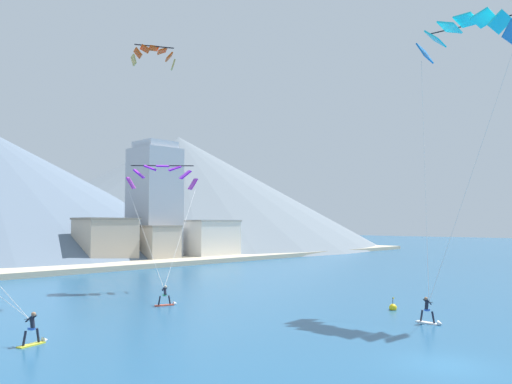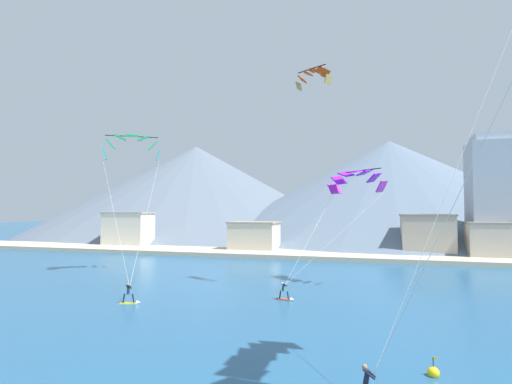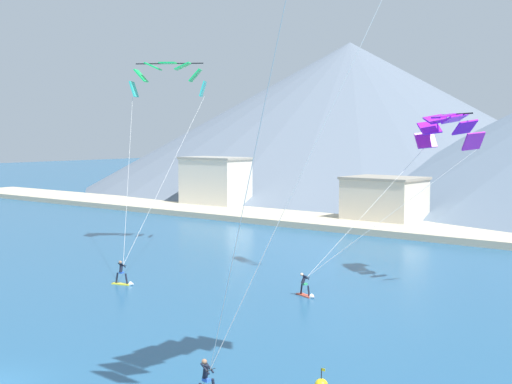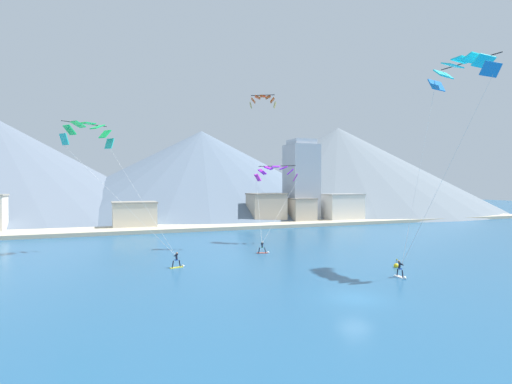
% 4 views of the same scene
% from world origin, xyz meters
% --- Properties ---
extents(kitesurfer_near_lead, '(1.78, 0.94, 1.64)m').
position_xyz_m(kitesurfer_near_lead, '(1.23, 21.91, 0.45)').
color(kitesurfer_near_lead, '#E54C33').
rests_on(kitesurfer_near_lead, ground).
extents(kitesurfer_near_trail, '(1.78, 0.84, 1.79)m').
position_xyz_m(kitesurfer_near_trail, '(-10.89, 16.89, 0.54)').
color(kitesurfer_near_trail, yellow).
rests_on(kitesurfer_near_trail, ground).
extents(parafoil_kite_near_lead, '(8.94, 10.94, 10.76)m').
position_xyz_m(parafoil_kite_near_lead, '(6.81, 30.47, 11.02)').
color(parafoil_kite_near_lead, '#C429C3').
extents(parafoil_kite_near_trail, '(12.37, 15.99, 15.77)m').
position_xyz_m(parafoil_kite_near_trail, '(-20.14, 30.41, 15.87)').
color(parafoil_kite_near_trail, '#2BC6B5').
extents(parafoil_kite_distant_high_outer, '(3.81, 2.42, 1.83)m').
position_xyz_m(parafoil_kite_distant_high_outer, '(3.02, 26.72, 21.11)').
color(parafoil_kite_distant_high_outer, tan).
extents(race_marker_buoy, '(0.56, 0.56, 1.02)m').
position_xyz_m(race_marker_buoy, '(11.26, 8.47, 0.16)').
color(race_marker_buoy, yellow).
rests_on(race_marker_buoy, ground).
extents(shoreline_strip, '(180.00, 10.00, 0.70)m').
position_xyz_m(shoreline_strip, '(0.00, 53.55, 0.35)').
color(shoreline_strip, beige).
rests_on(shoreline_strip, ground).
extents(shore_building_harbour_front, '(9.56, 5.54, 7.26)m').
position_xyz_m(shore_building_harbour_front, '(-39.67, 58.47, 3.64)').
color(shore_building_harbour_front, silver).
rests_on(shore_building_harbour_front, ground).
extents(shore_building_promenade_mid, '(5.83, 4.93, 5.90)m').
position_xyz_m(shore_building_promenade_mid, '(25.09, 56.62, 2.96)').
color(shore_building_promenade_mid, '#B7AD9E').
rests_on(shore_building_promenade_mid, ground).
extents(shore_building_quay_west, '(8.65, 6.66, 5.59)m').
position_xyz_m(shore_building_quay_west, '(-12.45, 57.46, 2.80)').
color(shore_building_quay_west, beige).
rests_on(shore_building_quay_west, ground).
extents(shore_building_old_town, '(8.30, 6.19, 7.06)m').
position_xyz_m(shore_building_old_town, '(16.82, 58.42, 3.54)').
color(shore_building_old_town, '#A89E8E').
rests_on(shore_building_old_town, ground).
extents(highrise_tower, '(7.00, 7.00, 19.98)m').
position_xyz_m(highrise_tower, '(26.97, 60.53, 9.78)').
color(highrise_tower, '#A8ADB7').
rests_on(highrise_tower, ground).
extents(mountain_peak_west_ridge, '(103.80, 103.80, 28.60)m').
position_xyz_m(mountain_peak_west_ridge, '(-47.86, 107.77, 14.30)').
color(mountain_peak_west_ridge, slate).
rests_on(mountain_peak_west_ridge, ground).
extents(mountain_peak_central_summit, '(103.09, 103.09, 26.95)m').
position_xyz_m(mountain_peak_central_summit, '(12.59, 104.44, 13.47)').
color(mountain_peak_central_summit, slate).
rests_on(mountain_peak_central_summit, ground).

